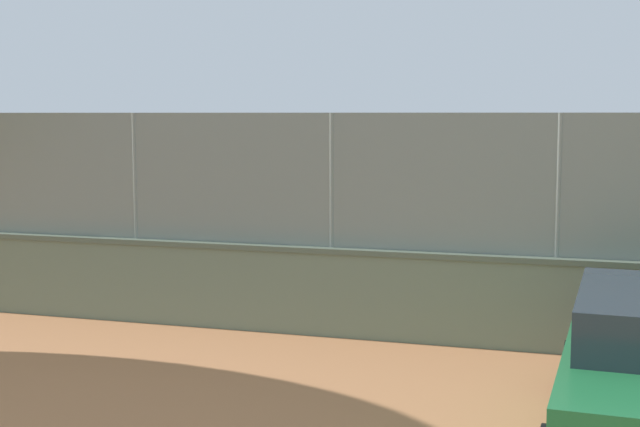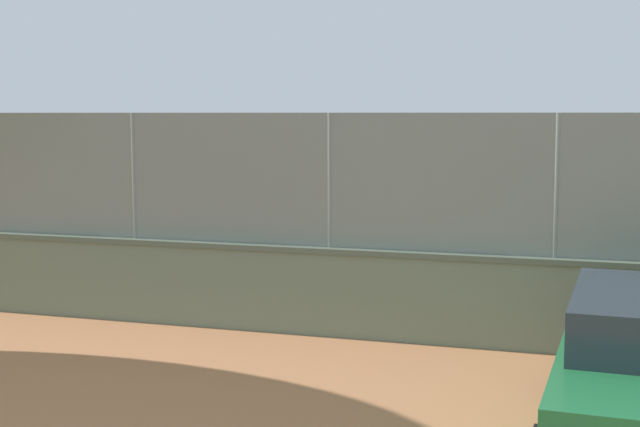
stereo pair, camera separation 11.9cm
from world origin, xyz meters
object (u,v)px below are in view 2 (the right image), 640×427
Objects in this scene: player_foreground_swinging at (203,219)px; sports_ball at (171,200)px; courtside_bench at (421,292)px; player_baseline_waiting at (224,202)px.

player_foreground_swinging is 1.01m from sports_ball.
sports_ball is 0.12× the size of courtside_bench.
player_baseline_waiting reaches higher than courtside_bench.
player_foreground_swinging reaches higher than courtside_bench.
player_baseline_waiting is 8.22× the size of sports_ball.
player_baseline_waiting is 0.99× the size of courtside_bench.
player_baseline_waiting reaches higher than sports_ball.
player_foreground_swinging is 4.10m from player_baseline_waiting.
player_foreground_swinging is 7.19m from courtside_bench.
player_baseline_waiting is 10.74m from courtside_bench.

